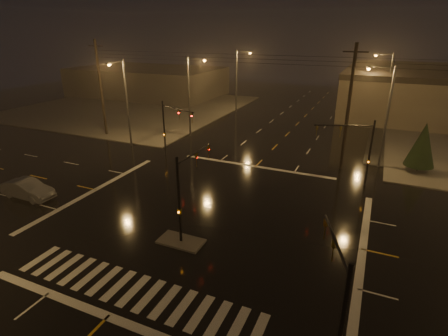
{
  "coord_description": "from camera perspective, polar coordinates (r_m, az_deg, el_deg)",
  "views": [
    {
      "loc": [
        10.5,
        -20.73,
        13.04
      ],
      "look_at": [
        0.27,
        2.38,
        3.0
      ],
      "focal_mm": 28.0,
      "sensor_mm": 36.0,
      "label": 1
    }
  ],
  "objects": [
    {
      "name": "streetlight_5",
      "position": [
        42.11,
        -15.88,
        10.96
      ],
      "size": [
        0.32,
        2.77,
        10.0
      ],
      "color": "#38383A",
      "rests_on": "ground"
    },
    {
      "name": "crosswalk",
      "position": [
        20.44,
        -14.53,
        -18.79
      ],
      "size": [
        15.0,
        2.6,
        0.01
      ],
      "primitive_type": "cube",
      "color": "beige",
      "rests_on": "ground"
    },
    {
      "name": "stop_bar_far",
      "position": [
        35.88,
        5.19,
        0.26
      ],
      "size": [
        16.0,
        0.5,
        0.01
      ],
      "primitive_type": "cube",
      "color": "beige",
      "rests_on": "ground"
    },
    {
      "name": "streetlight_2",
      "position": [
        59.32,
        2.33,
        14.63
      ],
      "size": [
        2.77,
        0.32,
        10.0
      ],
      "color": "#38383A",
      "rests_on": "ground"
    },
    {
      "name": "signal_mast_se",
      "position": [
        14.41,
        18.04,
        -19.96
      ],
      "size": [
        1.55,
        3.87,
        6.0
      ],
      "color": "black",
      "rests_on": "ground"
    },
    {
      "name": "streetlight_4",
      "position": [
        57.2,
        24.99,
        12.44
      ],
      "size": [
        2.77,
        0.32,
        10.0
      ],
      "color": "#38383A",
      "rests_on": "ground"
    },
    {
      "name": "signal_mast_ne",
      "position": [
        32.24,
        21.09,
        3.51
      ],
      "size": [
        4.84,
        1.86,
        6.0
      ],
      "color": "black",
      "rests_on": "ground"
    },
    {
      "name": "ground",
      "position": [
        26.65,
        -2.62,
        -7.66
      ],
      "size": [
        140.0,
        140.0,
        0.0
      ],
      "primitive_type": "plane",
      "color": "black",
      "rests_on": "ground"
    },
    {
      "name": "utility_pole_0",
      "position": [
        48.07,
        -19.47,
        12.2
      ],
      "size": [
        2.2,
        0.32,
        12.0
      ],
      "color": "black",
      "rests_on": "ground"
    },
    {
      "name": "commercial_block",
      "position": [
        78.17,
        -12.32,
        13.65
      ],
      "size": [
        30.0,
        18.0,
        5.6
      ],
      "primitive_type": "cube",
      "color": "#413C39",
      "rests_on": "ground"
    },
    {
      "name": "signal_mast_nw",
      "position": [
        37.93,
        -8.85,
        7.29
      ],
      "size": [
        4.84,
        1.86,
        6.0
      ],
      "color": "black",
      "rests_on": "ground"
    },
    {
      "name": "sidewalk_nw",
      "position": [
        66.2,
        -14.64,
        9.66
      ],
      "size": [
        36.0,
        36.0,
        0.12
      ],
      "primitive_type": "cube",
      "color": "#4B4843",
      "rests_on": "ground"
    },
    {
      "name": "streetlight_1",
      "position": [
        44.98,
        -5.42,
        12.31
      ],
      "size": [
        2.77,
        0.32,
        10.0
      ],
      "color": "#38383A",
      "rests_on": "ground"
    },
    {
      "name": "utility_pole_1",
      "position": [
        35.5,
        19.63,
        9.2
      ],
      "size": [
        2.2,
        0.32,
        12.0
      ],
      "color": "black",
      "rests_on": "ground"
    },
    {
      "name": "median_island",
      "position": [
        23.63,
        -7.03,
        -11.8
      ],
      "size": [
        3.0,
        1.6,
        0.15
      ],
      "primitive_type": "cube",
      "color": "#4B4843",
      "rests_on": "ground"
    },
    {
      "name": "signal_mast_median",
      "position": [
        22.55,
        -6.25,
        -2.8
      ],
      "size": [
        0.25,
        4.59,
        6.0
      ],
      "color": "black",
      "rests_on": "ground"
    },
    {
      "name": "streetlight_3",
      "position": [
        37.44,
        24.74,
        8.55
      ],
      "size": [
        2.77,
        0.32,
        10.0
      ],
      "color": "#38383A",
      "rests_on": "ground"
    },
    {
      "name": "conifer_0",
      "position": [
        38.4,
        29.68,
        3.36
      ],
      "size": [
        2.74,
        2.74,
        4.97
      ],
      "color": "black",
      "rests_on": "ground"
    },
    {
      "name": "stop_bar_near",
      "position": [
        19.36,
        -18.39,
        -22.01
      ],
      "size": [
        16.0,
        0.5,
        0.01
      ],
      "primitive_type": "cube",
      "color": "beige",
      "rests_on": "ground"
    },
    {
      "name": "car_crossing",
      "position": [
        33.14,
        -29.4,
        -3.02
      ],
      "size": [
        4.71,
        1.67,
        1.55
      ],
      "primitive_type": "imported",
      "rotation": [
        0.0,
        0.0,
        1.58
      ],
      "color": "slate",
      "rests_on": "ground"
    }
  ]
}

